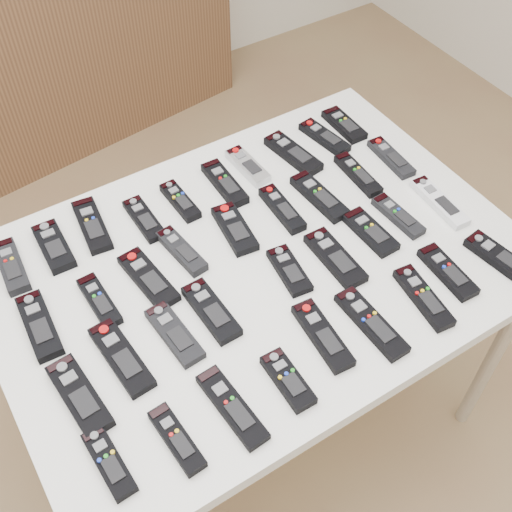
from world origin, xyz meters
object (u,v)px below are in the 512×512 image
remote_2 (92,225)px  remote_10 (39,326)px  remote_0 (11,266)px  remote_28 (109,462)px  remote_3 (144,219)px  remote_20 (122,357)px  remote_14 (235,229)px  remote_23 (289,270)px  remote_6 (248,166)px  remote_30 (232,407)px  sideboard (32,56)px  remote_25 (370,232)px  remote_11 (99,301)px  remote_13 (182,251)px  remote_4 (180,201)px  remote_32 (323,335)px  remote_29 (177,439)px  remote_5 (225,183)px  remote_19 (79,396)px  remote_18 (391,158)px  remote_16 (319,196)px  remote_35 (448,272)px  remote_1 (54,246)px  remote_36 (500,258)px  remote_31 (288,380)px  remote_8 (324,137)px  remote_34 (423,297)px  remote_22 (211,311)px  remote_9 (344,125)px  remote_24 (335,258)px  remote_26 (398,216)px  remote_21 (175,334)px  table (256,276)px  remote_33 (371,323)px

remote_2 → remote_10: 0.31m
remote_0 → remote_28: bearing=-85.6°
remote_3 → remote_20: size_ratio=0.80×
remote_14 → remote_23: (0.04, -0.18, -0.00)m
remote_6 → remote_20: bearing=-148.1°
remote_30 → sideboard: bearing=80.7°
remote_25 → remote_28: same height
remote_0 → remote_11: (0.14, -0.20, -0.00)m
remote_13 → remote_25: remote_13 is taller
remote_4 → remote_25: size_ratio=0.94×
remote_14 → remote_32: (-0.00, -0.37, 0.00)m
remote_29 → remote_23: bearing=25.3°
remote_5 → remote_19: 0.68m
remote_0 → remote_18: size_ratio=1.00×
remote_16 → remote_35: size_ratio=1.12×
remote_1 → remote_23: 0.57m
remote_3 → remote_4: (0.11, 0.01, 0.00)m
remote_13 → remote_25: 0.47m
remote_14 → remote_30: bearing=-114.4°
remote_36 → remote_2: bearing=134.0°
remote_31 → remote_8: bearing=49.4°
remote_34 → remote_22: bearing=159.3°
remote_3 → remote_25: remote_25 is taller
remote_4 → remote_9: size_ratio=0.96×
sideboard → remote_35: size_ratio=10.91×
remote_20 → remote_5: bearing=33.0°
remote_11 → remote_28: bearing=-112.0°
remote_16 → remote_18: remote_16 is taller
remote_6 → remote_5: bearing=-165.8°
remote_13 → remote_32: 0.40m
remote_24 → remote_14: bearing=127.4°
remote_2 → remote_26: (0.67, -0.38, 0.00)m
remote_5 → remote_8: size_ratio=1.06×
remote_3 → remote_4: size_ratio=1.07×
remote_3 → remote_21: (-0.09, -0.35, 0.00)m
remote_20 → remote_28: same height
remote_1 → remote_35: (0.76, -0.57, -0.00)m
remote_18 → remote_29: remote_29 is taller
remote_4 → remote_19: remote_19 is taller
remote_6 → remote_31: 0.66m
remote_9 → remote_13: bearing=-163.1°
remote_3 → remote_36: bearing=-41.1°
remote_13 → remote_18: size_ratio=0.97×
remote_4 → remote_11: (-0.30, -0.19, 0.00)m
remote_5 → remote_18: size_ratio=1.06×
remote_24 → remote_32: (-0.16, -0.16, 0.00)m
sideboard → remote_1: bearing=-111.0°
table → remote_33: 0.32m
remote_5 → remote_26: size_ratio=1.12×
remote_13 → remote_25: bearing=-31.0°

